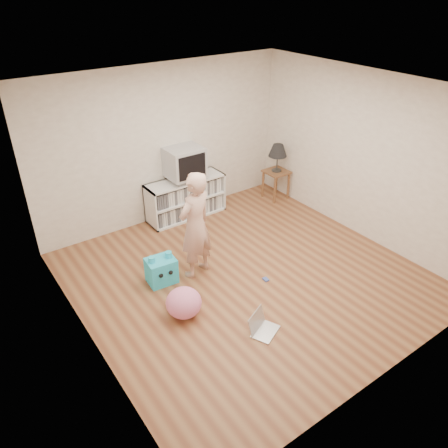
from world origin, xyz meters
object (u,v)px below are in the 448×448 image
Objects in this scene: media_unit at (185,198)px; side_table at (276,178)px; dvd_deck at (185,178)px; plush_pink at (184,303)px; laptop at (261,326)px; plush_blue at (161,270)px; crt_tv at (184,162)px; person at (195,226)px; table_lamp at (278,151)px.

media_unit reaches higher than side_table.
media_unit is 3.11× the size of dvd_deck.
dvd_deck is 1.00× the size of plush_pink.
laptop is 1.64m from plush_blue.
crt_tv is 1.73m from person.
crt_tv reaches higher than plush_blue.
media_unit is at bearing 90.00° from crt_tv.
person is at bearing -155.03° from table_lamp.
table_lamp reaches higher than media_unit.
person is 3.47× the size of plush_blue.
media_unit is at bearing 51.14° from laptop.
crt_tv is 2.09m from plush_blue.
table_lamp is 1.17× the size of laptop.
person is (-0.76, -1.54, -0.24)m from crt_tv.
media_unit is at bearing 58.36° from plush_pink.
person is at bearing -155.03° from side_table.
plush_blue is at bearing -27.83° from person.
media_unit reaches higher than plush_blue.
crt_tv reaches higher than media_unit.
plush_pink is (-1.37, -2.21, -0.83)m from crt_tv.
laptop is at bearing -104.30° from crt_tv.
plush_pink is at bearing -149.57° from table_lamp.
laptop is at bearing -104.21° from media_unit.
crt_tv reaches higher than table_lamp.
laptop is (-0.00, -1.45, -0.72)m from person.
media_unit is at bearing 167.64° from table_lamp.
dvd_deck is 3.16m from laptop.
crt_tv is 3.23m from laptop.
plush_pink is (-3.13, -1.84, -0.22)m from side_table.
dvd_deck is 1.00× the size of plush_blue.
plush_pink is at bearing 31.38° from person.
laptop is 0.97× the size of plush_pink.
dvd_deck is 0.82× the size of side_table.
table_lamp is (1.76, -0.37, 0.21)m from dvd_deck.
side_table is at bearing -12.36° from media_unit.
media_unit is 3.19× the size of laptop.
media_unit is at bearing 167.64° from side_table.
dvd_deck is at bearing 90.00° from crt_tv.
table_lamp is 1.14× the size of plush_blue.
plush_blue is (-3.03, -1.07, -0.75)m from table_lamp.
side_table is at bearing -11.87° from dvd_deck.
side_table is 1.22× the size of plush_blue.
crt_tv reaches higher than dvd_deck.
person reaches higher than media_unit.
person is (-2.52, -1.17, 0.37)m from side_table.
dvd_deck is 0.75× the size of crt_tv.
person is 0.79m from plush_blue.
crt_tv is 1.33× the size of plush_pink.
crt_tv is 2.73m from plush_pink.
plush_blue is at bearing -160.59° from table_lamp.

